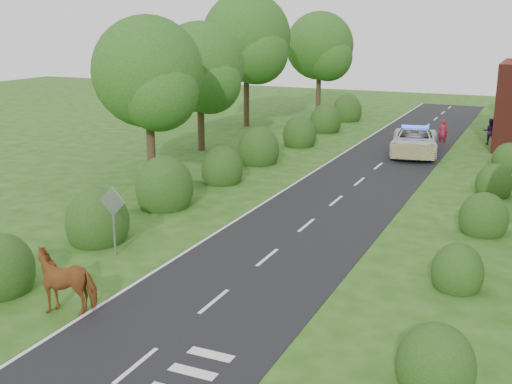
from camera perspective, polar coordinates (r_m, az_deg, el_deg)
The scene contains 14 objects.
ground at distance 19.29m, azimuth -3.76°, elevation -9.73°, with size 120.00×120.00×0.00m, color #264C11.
road at distance 32.55m, azimuth 8.70°, elevation 0.51°, with size 6.00×70.00×0.02m, color black.
road_markings at distance 31.09m, azimuth 4.82°, elevation -0.02°, with size 4.96×70.00×0.01m.
hedgerow_left at distance 31.76m, azimuth -4.28°, elevation 1.66°, with size 2.75×50.41×3.00m.
hedgerow_right at distance 27.72m, azimuth 19.78°, elevation -1.62°, with size 2.10×45.78×2.10m.
tree_left_a at distance 32.84m, azimuth -9.35°, elevation 10.06°, with size 5.74×5.60×8.38m.
tree_left_b at distance 40.46m, azimuth -4.80°, elevation 10.68°, with size 5.74×5.60×8.07m.
tree_left_c at distance 49.92m, azimuth -0.64°, elevation 13.25°, with size 6.97×6.80×10.22m.
tree_left_d at distance 58.35m, azimuth 5.87°, elevation 12.56°, with size 6.15×6.00×8.89m.
road_sign at distance 22.85m, azimuth -12.60°, elevation -1.65°, with size 1.06×0.08×2.53m.
cow at distance 19.31m, azimuth -16.35°, elevation -7.84°, with size 1.14×2.15×1.53m, color brown.
police_van at distance 40.94m, azimuth 13.89°, elevation 4.40°, with size 3.66×6.35×1.80m.
pedestrian_red at distance 44.69m, azimuth 16.25°, elevation 5.14°, with size 0.62×0.41×1.71m, color maroon.
pedestrian_purple at distance 45.83m, azimuth 20.08°, elevation 5.08°, with size 0.85×0.66×1.75m, color #36175B.
Camera 1 is at (8.33, -15.42, 8.06)m, focal length 45.00 mm.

